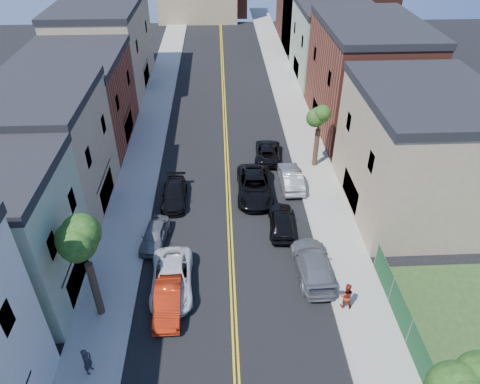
{
  "coord_description": "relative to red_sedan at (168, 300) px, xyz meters",
  "views": [
    {
      "loc": [
        -0.47,
        -3.83,
        21.27
      ],
      "look_at": [
        0.85,
        23.39,
        2.0
      ],
      "focal_mm": 33.15,
      "sensor_mm": 36.0,
      "label": 1
    }
  ],
  "objects": [
    {
      "name": "sidewalk_left",
      "position": [
        -4.0,
        25.78,
        -0.66
      ],
      "size": [
        3.2,
        100.0,
        0.15
      ],
      "primitive_type": "cube",
      "color": "gray",
      "rests_on": "ground"
    },
    {
      "name": "silver_car_right",
      "position": [
        9.2,
        12.77,
        0.04
      ],
      "size": [
        1.78,
        4.78,
        1.56
      ],
      "primitive_type": "imported",
      "rotation": [
        0.0,
        0.0,
        3.17
      ],
      "color": "#9A9DA2",
      "rests_on": "ground"
    },
    {
      "name": "curb_left",
      "position": [
        -2.25,
        25.78,
        -0.66
      ],
      "size": [
        0.3,
        100.0,
        0.15
      ],
      "primitive_type": "cube",
      "color": "gray",
      "rests_on": "ground"
    },
    {
      "name": "dark_car_right_far",
      "position": [
        7.7,
        17.37,
        -0.05
      ],
      "size": [
        2.78,
        5.14,
        1.37
      ],
      "primitive_type": "imported",
      "rotation": [
        0.0,
        0.0,
        3.03
      ],
      "color": "black",
      "rests_on": "ground"
    },
    {
      "name": "tree_left_mid",
      "position": [
        -3.98,
        -0.21,
        5.85
      ],
      "size": [
        5.2,
        5.2,
        9.29
      ],
      "color": "#35221A",
      "rests_on": "sidewalk_left"
    },
    {
      "name": "pedestrian_left",
      "position": [
        -3.77,
        -4.14,
        0.28
      ],
      "size": [
        0.58,
        0.73,
        1.74
      ],
      "primitive_type": "imported",
      "rotation": [
        0.0,
        0.0,
        1.28
      ],
      "color": "#23232A",
      "rests_on": "sidewalk_left"
    },
    {
      "name": "grey_car_left",
      "position": [
        -1.46,
        6.02,
        -0.05
      ],
      "size": [
        2.12,
        4.2,
        1.37
      ],
      "primitive_type": "imported",
      "rotation": [
        0.0,
        0.0,
        -0.13
      ],
      "color": "#595B61",
      "rests_on": "ground"
    },
    {
      "name": "pedestrian_right",
      "position": [
        10.6,
        -0.47,
        0.32
      ],
      "size": [
        1.0,
        0.85,
        1.81
      ],
      "primitive_type": "imported",
      "rotation": [
        0.0,
        0.0,
        2.94
      ],
      "color": "maroon",
      "rests_on": "sidewalk_right"
    },
    {
      "name": "bldg_right_tan",
      "position": [
        17.9,
        9.78,
        3.76
      ],
      "size": [
        9.0,
        12.0,
        9.0
      ],
      "primitive_type": "cube",
      "color": "#998466",
      "rests_on": "ground"
    },
    {
      "name": "bldg_right_brick",
      "position": [
        17.9,
        23.78,
        4.26
      ],
      "size": [
        9.0,
        14.0,
        10.0
      ],
      "primitive_type": "cube",
      "color": "brown",
      "rests_on": "ground"
    },
    {
      "name": "sidewalk_right",
      "position": [
        11.8,
        25.78,
        -0.66
      ],
      "size": [
        3.2,
        100.0,
        0.15
      ],
      "primitive_type": "cube",
      "color": "gray",
      "rests_on": "ground"
    },
    {
      "name": "bldg_left_tan_near",
      "position": [
        -10.1,
        10.78,
        3.76
      ],
      "size": [
        9.0,
        10.0,
        9.0
      ],
      "primitive_type": "cube",
      "color": "#998466",
      "rests_on": "ground"
    },
    {
      "name": "tree_right_far",
      "position": [
        11.82,
        15.78,
        5.02
      ],
      "size": [
        4.4,
        4.4,
        8.03
      ],
      "color": "#35221A",
      "rests_on": "sidewalk_right"
    },
    {
      "name": "bldg_right_palegrn",
      "position": [
        17.9,
        37.78,
        3.51
      ],
      "size": [
        9.0,
        12.0,
        8.5
      ],
      "primitive_type": "cube",
      "color": "gray",
      "rests_on": "ground"
    },
    {
      "name": "white_pickup",
      "position": [
        0.1,
        1.63,
        0.04
      ],
      "size": [
        2.78,
        5.65,
        1.54
      ],
      "primitive_type": "imported",
      "rotation": [
        0.0,
        0.0,
        0.04
      ],
      "color": "silver",
      "rests_on": "ground"
    },
    {
      "name": "black_suv_lane",
      "position": [
        6.05,
        11.58,
        0.11
      ],
      "size": [
        2.98,
        6.18,
        1.7
      ],
      "primitive_type": "imported",
      "rotation": [
        0.0,
        0.0,
        -0.03
      ],
      "color": "black",
      "rests_on": "ground"
    },
    {
      "name": "bldg_left_brick",
      "position": [
        -10.1,
        21.78,
        3.26
      ],
      "size": [
        9.0,
        12.0,
        8.0
      ],
      "primitive_type": "cube",
      "color": "brown",
      "rests_on": "ground"
    },
    {
      "name": "red_sedan",
      "position": [
        0.0,
        0.0,
        0.0
      ],
      "size": [
        1.64,
        4.49,
        1.47
      ],
      "primitive_type": "imported",
      "rotation": [
        0.0,
        0.0,
        0.02
      ],
      "color": "red",
      "rests_on": "ground"
    },
    {
      "name": "grey_car_right",
      "position": [
        9.18,
        2.5,
        0.07
      ],
      "size": [
        2.44,
        5.61,
        1.61
      ],
      "primitive_type": "imported",
      "rotation": [
        0.0,
        0.0,
        3.18
      ],
      "color": "slate",
      "rests_on": "ground"
    },
    {
      "name": "curb_right",
      "position": [
        10.05,
        25.78,
        -0.66
      ],
      "size": [
        0.3,
        100.0,
        0.15
      ],
      "primitive_type": "cube",
      "color": "gray",
      "rests_on": "ground"
    },
    {
      "name": "fence_right",
      "position": [
        13.4,
        -4.72,
        0.36
      ],
      "size": [
        0.04,
        15.0,
        1.9
      ],
      "primitive_type": "cube",
      "color": "#143F1E",
      "rests_on": "sidewalk_right"
    },
    {
      "name": "bldg_left_tan_far",
      "position": [
        -10.1,
        35.78,
        4.01
      ],
      "size": [
        9.0,
        16.0,
        9.5
      ],
      "primitive_type": "cube",
      "color": "#998466",
      "rests_on": "ground"
    },
    {
      "name": "black_car_left",
      "position": [
        -0.43,
        10.97,
        -0.06
      ],
      "size": [
        1.91,
        4.69,
        1.36
      ],
      "primitive_type": "imported",
      "rotation": [
        0.0,
        0.0,
        -0.0
      ],
      "color": "black",
      "rests_on": "ground"
    },
    {
      "name": "black_car_right",
      "position": [
        7.7,
        7.1,
        0.03
      ],
      "size": [
        2.09,
        4.62,
        1.54
      ],
      "primitive_type": "imported",
      "rotation": [
        0.0,
        0.0,
        3.08
      ],
      "color": "black",
      "rests_on": "ground"
    }
  ]
}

